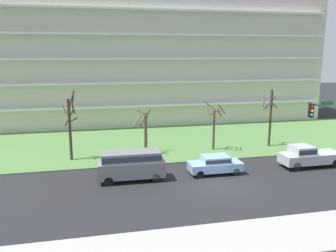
% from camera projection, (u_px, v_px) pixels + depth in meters
% --- Properties ---
extents(ground, '(160.00, 160.00, 0.00)m').
position_uv_depth(ground, '(220.00, 185.00, 26.84)').
color(ground, '#232326').
extents(sidewalk_curb_near, '(80.00, 4.00, 0.15)m').
position_uv_depth(sidewalk_curb_near, '(272.00, 237.00, 19.18)').
color(sidewalk_curb_near, '#ADA89E').
rests_on(sidewalk_curb_near, ground).
extents(grass_lawn_strip, '(80.00, 16.00, 0.08)m').
position_uv_depth(grass_lawn_strip, '(176.00, 141.00, 40.21)').
color(grass_lawn_strip, '#547F42').
rests_on(grass_lawn_strip, ground).
extents(apartment_building, '(47.80, 10.92, 18.31)m').
position_uv_depth(apartment_building, '(155.00, 58.00, 50.75)').
color(apartment_building, beige).
rests_on(apartment_building, ground).
extents(tree_far_left, '(1.34, 1.32, 6.61)m').
position_uv_depth(tree_far_left, '(70.00, 125.00, 32.37)').
color(tree_far_left, '#423023').
rests_on(tree_far_left, ground).
extents(tree_left, '(1.90, 2.18, 4.62)m').
position_uv_depth(tree_left, '(145.00, 131.00, 34.54)').
color(tree_left, brown).
rests_on(tree_left, ground).
extents(tree_center, '(2.47, 1.95, 5.23)m').
position_uv_depth(tree_center, '(214.00, 125.00, 35.85)').
color(tree_center, brown).
rests_on(tree_center, ground).
extents(tree_right, '(1.83, 1.68, 6.10)m').
position_uv_depth(tree_right, '(270.00, 117.00, 37.30)').
color(tree_right, '#423023').
rests_on(tree_right, ground).
extents(sedan_blue_near_left, '(4.42, 1.85, 1.57)m').
position_uv_depth(sedan_blue_near_left, '(215.00, 164.00, 29.16)').
color(sedan_blue_near_left, '#8CB2E0').
rests_on(sedan_blue_near_left, ground).
extents(pickup_silver_center_left, '(5.42, 2.05, 1.95)m').
position_uv_depth(pickup_silver_center_left, '(308.00, 156.00, 30.96)').
color(pickup_silver_center_left, '#B7BABF').
rests_on(pickup_silver_center_left, ground).
extents(van_gray_center_right, '(5.23, 2.08, 2.36)m').
position_uv_depth(van_gray_center_right, '(131.00, 163.00, 27.58)').
color(van_gray_center_right, slate).
rests_on(van_gray_center_right, ground).
extents(traffic_signal_mast, '(0.90, 4.23, 6.91)m').
position_uv_depth(traffic_signal_mast, '(334.00, 139.00, 21.97)').
color(traffic_signal_mast, black).
rests_on(traffic_signal_mast, ground).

